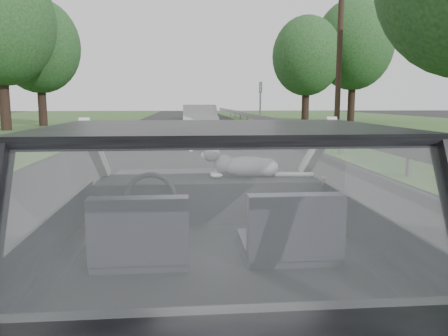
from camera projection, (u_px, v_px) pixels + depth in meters
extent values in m
cube|color=black|center=(214.00, 241.00, 2.64)|extent=(1.80, 4.00, 1.45)
cube|color=black|center=(208.00, 198.00, 3.24)|extent=(1.58, 0.45, 0.30)
cube|color=black|center=(141.00, 232.00, 2.30)|extent=(0.50, 0.72, 0.42)
cube|color=black|center=(290.00, 228.00, 2.37)|extent=(0.50, 0.72, 0.42)
torus|color=black|center=(150.00, 199.00, 2.90)|extent=(0.36, 0.36, 0.04)
ellipsoid|color=slate|center=(247.00, 165.00, 3.25)|extent=(0.60, 0.20, 0.27)
cube|color=gray|center=(337.00, 135.00, 12.88)|extent=(0.05, 90.00, 0.32)
imported|color=#B7B7B7|center=(200.00, 121.00, 19.52)|extent=(1.71, 4.28, 1.41)
cube|color=#156922|center=(260.00, 104.00, 27.74)|extent=(0.13, 1.11, 2.76)
cylinder|color=#2E2318|center=(340.00, 49.00, 20.01)|extent=(0.32, 0.32, 7.86)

